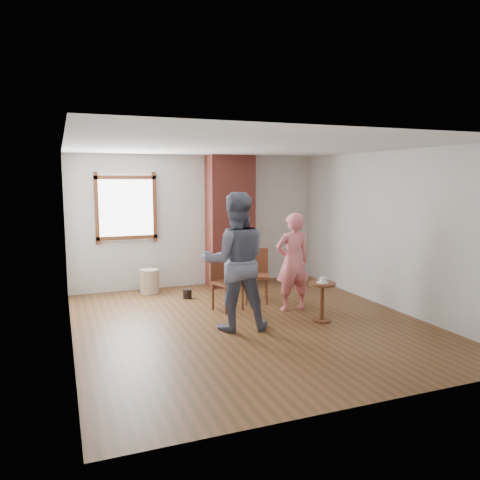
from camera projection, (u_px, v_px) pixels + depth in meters
name	position (u px, v px, depth m)	size (l,w,h in m)	color
ground	(250.00, 323.00, 6.99)	(5.50, 5.50, 0.00)	brown
room_shell	(232.00, 200.00, 7.29)	(5.04, 5.52, 2.62)	silver
brick_chimney	(230.00, 221.00, 9.34)	(0.90, 0.50, 2.60)	#A6453A
stoneware_crock	(150.00, 281.00, 8.80)	(0.35, 0.35, 0.45)	#C9B091
dark_pot	(187.00, 294.00, 8.43)	(0.16, 0.16, 0.16)	black
dining_chair_left	(225.00, 278.00, 7.69)	(0.55, 0.55, 0.92)	brown
dining_chair_right	(256.00, 272.00, 8.19)	(0.56, 0.56, 0.93)	brown
side_table	(322.00, 295.00, 7.03)	(0.40, 0.40, 0.60)	brown
cake_plate	(322.00, 282.00, 7.00)	(0.18, 0.18, 0.01)	white
cake_slice	(323.00, 280.00, 7.00)	(0.08, 0.07, 0.06)	silver
man	(235.00, 261.00, 6.62)	(0.95, 0.74, 1.96)	#131935
person_pink	(293.00, 262.00, 7.59)	(0.59, 0.38, 1.61)	#E77379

